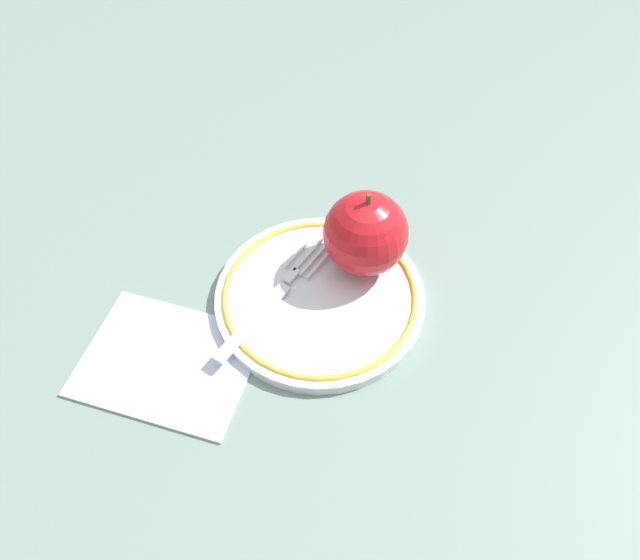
% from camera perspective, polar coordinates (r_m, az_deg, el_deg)
% --- Properties ---
extents(ground_plane, '(2.00, 2.00, 0.00)m').
position_cam_1_polar(ground_plane, '(0.62, -1.63, -0.52)').
color(ground_plane, slate).
extents(plate, '(0.20, 0.20, 0.01)m').
position_cam_1_polar(plate, '(0.60, -0.00, -1.56)').
color(plate, silver).
rests_on(plate, ground_plane).
extents(apple_red_whole, '(0.08, 0.08, 0.09)m').
position_cam_1_polar(apple_red_whole, '(0.59, 4.19, 4.27)').
color(apple_red_whole, '#B5161C').
rests_on(apple_red_whole, plate).
extents(fork, '(0.17, 0.12, 0.00)m').
position_cam_1_polar(fork, '(0.60, -4.01, -1.41)').
color(fork, silver).
rests_on(fork, plate).
extents(napkin_folded, '(0.15, 0.18, 0.01)m').
position_cam_1_polar(napkin_folded, '(0.59, -13.80, -7.18)').
color(napkin_folded, '#B0BFD6').
rests_on(napkin_folded, ground_plane).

